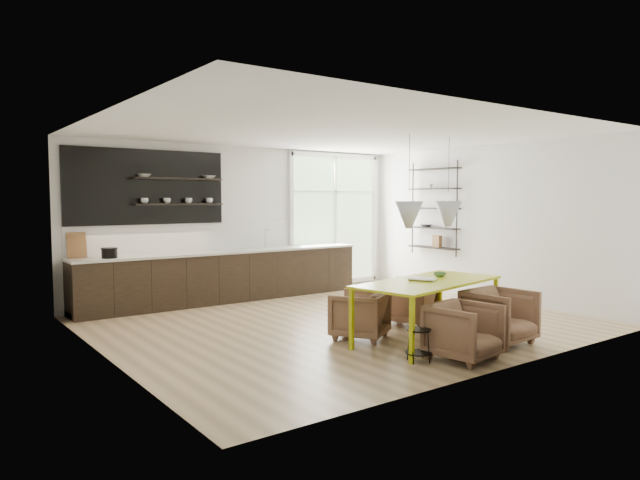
{
  "coord_description": "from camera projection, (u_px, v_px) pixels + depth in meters",
  "views": [
    {
      "loc": [
        -5.37,
        -6.83,
        1.9
      ],
      "look_at": [
        0.04,
        0.6,
        1.23
      ],
      "focal_mm": 32.0,
      "sensor_mm": 36.0,
      "label": 1
    }
  ],
  "objects": [
    {
      "name": "room",
      "position": [
        328.0,
        224.0,
        9.92
      ],
      "size": [
        7.02,
        6.01,
        2.91
      ],
      "color": "tan",
      "rests_on": "ground"
    },
    {
      "name": "kitchen_run",
      "position": [
        221.0,
        269.0,
        10.51
      ],
      "size": [
        5.54,
        0.69,
        2.75
      ],
      "color": "black",
      "rests_on": "ground"
    },
    {
      "name": "right_shelving",
      "position": [
        435.0,
        211.0,
        11.6
      ],
      "size": [
        0.26,
        1.22,
        1.9
      ],
      "color": "black",
      "rests_on": "ground"
    },
    {
      "name": "dining_table",
      "position": [
        428.0,
        285.0,
        7.58
      ],
      "size": [
        2.37,
        1.4,
        0.81
      ],
      "rotation": [
        0.0,
        0.0,
        0.19
      ],
      "color": "#B1B90B",
      "rests_on": "ground"
    },
    {
      "name": "armchair_back_left",
      "position": [
        360.0,
        315.0,
        7.74
      ],
      "size": [
        0.96,
        0.96,
        0.64
      ],
      "primitive_type": "imported",
      "rotation": [
        0.0,
        0.0,
        3.69
      ],
      "color": "brown",
      "rests_on": "ground"
    },
    {
      "name": "armchair_back_right",
      "position": [
        409.0,
        302.0,
        8.63
      ],
      "size": [
        0.96,
        0.98,
        0.68
      ],
      "primitive_type": "imported",
      "rotation": [
        0.0,
        0.0,
        3.54
      ],
      "color": "brown",
      "rests_on": "ground"
    },
    {
      "name": "armchair_front_left",
      "position": [
        464.0,
        331.0,
        6.71
      ],
      "size": [
        0.82,
        0.84,
        0.67
      ],
      "primitive_type": "imported",
      "rotation": [
        0.0,
        0.0,
        0.15
      ],
      "color": "brown",
      "rests_on": "ground"
    },
    {
      "name": "armchair_front_right",
      "position": [
        499.0,
        316.0,
        7.47
      ],
      "size": [
        0.81,
        0.83,
        0.72
      ],
      "primitive_type": "imported",
      "rotation": [
        0.0,
        0.0,
        0.06
      ],
      "color": "brown",
      "rests_on": "ground"
    },
    {
      "name": "wire_stool",
      "position": [
        419.0,
        341.0,
        6.62
      ],
      "size": [
        0.31,
        0.31,
        0.39
      ],
      "rotation": [
        0.0,
        0.0,
        0.2
      ],
      "color": "black",
      "rests_on": "ground"
    },
    {
      "name": "table_book",
      "position": [
        420.0,
        280.0,
        7.5
      ],
      "size": [
        0.38,
        0.42,
        0.03
      ],
      "primitive_type": "imported",
      "rotation": [
        0.0,
        0.0,
        0.48
      ],
      "color": "white",
      "rests_on": "dining_table"
    },
    {
      "name": "table_bowl",
      "position": [
        440.0,
        274.0,
        8.0
      ],
      "size": [
        0.22,
        0.22,
        0.06
      ],
      "primitive_type": "imported",
      "rotation": [
        0.0,
        0.0,
        0.29
      ],
      "color": "#477241",
      "rests_on": "dining_table"
    }
  ]
}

